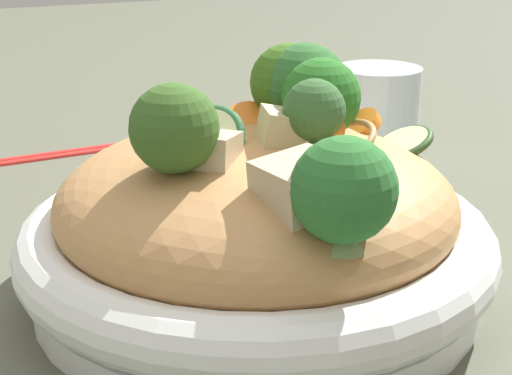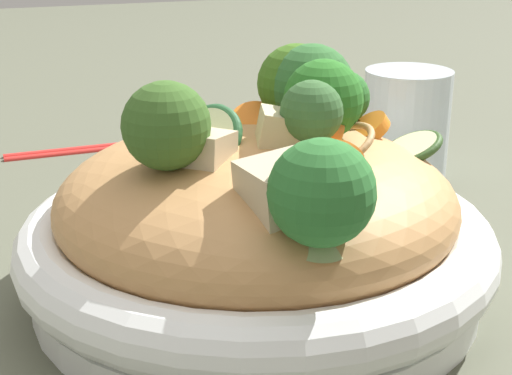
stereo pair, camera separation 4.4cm
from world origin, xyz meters
The scene contains 9 objects.
ground_plane centered at (0.00, 0.00, 0.00)m, with size 3.00×3.00×0.00m, color #535745.
serving_bowl centered at (0.00, 0.00, 0.03)m, with size 0.28×0.28×0.05m.
noodle_heap centered at (0.00, 0.00, 0.06)m, with size 0.24×0.24×0.09m.
broccoli_florets centered at (-0.02, 0.01, 0.11)m, with size 0.18×0.20×0.07m.
carrot_coins centered at (-0.04, -0.01, 0.09)m, with size 0.10×0.16×0.03m.
zucchini_slices centered at (-0.01, -0.01, 0.09)m, with size 0.17×0.08×0.05m.
chicken_chunks centered at (0.01, 0.05, 0.10)m, with size 0.08×0.10×0.04m.
chopsticks_pair centered at (0.02, -0.32, 0.00)m, with size 0.23×0.02×0.01m.
drinking_glass centered at (-0.19, -0.16, 0.05)m, with size 0.07×0.07×0.09m.
Camera 1 is at (0.18, 0.37, 0.22)m, focal length 52.87 mm.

